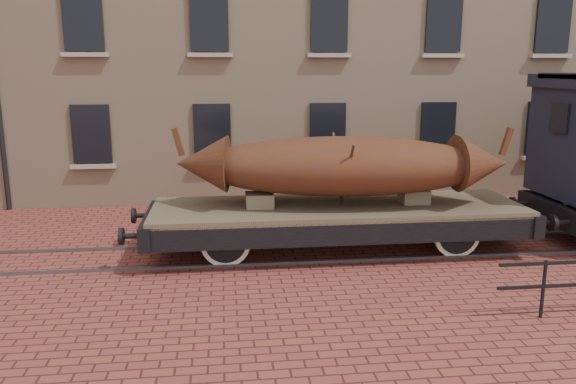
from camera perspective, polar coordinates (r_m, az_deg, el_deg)
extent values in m
plane|color=brown|center=(12.79, 3.57, -6.09)|extent=(90.00, 90.00, 0.00)
cube|color=black|center=(17.42, -19.34, 5.59)|extent=(1.10, 0.12, 1.70)
cube|color=#A79D85|center=(17.49, -19.16, 2.48)|extent=(1.30, 0.18, 0.12)
cube|color=black|center=(17.00, -7.70, 6.03)|extent=(1.10, 0.12, 1.70)
cube|color=#A79D85|center=(17.07, -7.61, 2.83)|extent=(1.30, 0.18, 0.12)
cube|color=black|center=(17.29, 4.04, 6.21)|extent=(1.10, 0.12, 1.70)
cube|color=#A79D85|center=(17.36, 4.03, 3.07)|extent=(1.30, 0.18, 0.12)
cube|color=black|center=(18.27, 14.96, 6.15)|extent=(1.10, 0.12, 1.70)
cube|color=#A79D85|center=(18.33, 14.86, 3.18)|extent=(1.30, 0.18, 0.12)
cube|color=black|center=(19.82, 24.47, 5.92)|extent=(1.10, 0.12, 1.70)
cube|color=#A79D85|center=(19.88, 24.31, 3.19)|extent=(1.30, 0.18, 0.12)
cube|color=black|center=(17.37, -20.12, 16.12)|extent=(1.10, 0.12, 1.70)
cube|color=#A79D85|center=(17.27, -19.93, 12.99)|extent=(1.30, 0.18, 0.12)
cube|color=black|center=(16.95, -8.02, 16.84)|extent=(1.10, 0.12, 1.70)
cube|color=#A79D85|center=(16.85, -7.93, 13.63)|extent=(1.30, 0.18, 0.12)
cube|color=black|center=(17.25, 4.21, 16.84)|extent=(1.10, 0.12, 1.70)
cube|color=#A79D85|center=(17.14, 4.19, 13.69)|extent=(1.30, 0.18, 0.12)
cube|color=black|center=(18.22, 15.54, 16.20)|extent=(1.10, 0.12, 1.70)
cube|color=#A79D85|center=(18.12, 15.43, 13.22)|extent=(1.30, 0.18, 0.12)
cube|color=black|center=(19.78, 25.32, 15.16)|extent=(1.10, 0.12, 1.70)
cube|color=#A79D85|center=(19.68, 25.15, 12.41)|extent=(1.30, 0.18, 0.12)
cube|color=#59595E|center=(12.11, 4.18, -7.03)|extent=(30.00, 0.08, 0.06)
cube|color=#59595E|center=(13.46, 3.03, -5.01)|extent=(30.00, 0.08, 0.06)
cylinder|color=black|center=(10.28, 24.50, -8.97)|extent=(0.06, 0.06, 1.00)
cube|color=brown|center=(12.57, 5.08, -1.58)|extent=(8.19, 2.40, 0.13)
cube|color=black|center=(11.59, 6.17, -4.16)|extent=(8.19, 0.17, 0.49)
cube|color=black|center=(13.69, 4.12, -1.53)|extent=(8.19, 0.17, 0.49)
cube|color=black|center=(12.48, -13.71, -3.24)|extent=(0.24, 2.51, 0.49)
cylinder|color=black|center=(11.75, -15.67, -4.33)|extent=(0.38, 0.11, 0.11)
cylinder|color=black|center=(11.78, -16.56, -4.34)|extent=(0.09, 0.35, 0.35)
cylinder|color=black|center=(13.31, -14.60, -2.32)|extent=(0.38, 0.11, 0.11)
cylinder|color=black|center=(13.33, -15.40, -2.33)|extent=(0.09, 0.35, 0.35)
cube|color=black|center=(14.03, 21.68, -2.05)|extent=(0.24, 2.51, 0.49)
cylinder|color=black|center=(13.50, 24.45, -2.84)|extent=(0.38, 0.11, 0.11)
cylinder|color=black|center=(13.59, 25.12, -2.80)|extent=(0.09, 0.35, 0.35)
cylinder|color=black|center=(14.88, 21.25, -1.23)|extent=(0.38, 0.11, 0.11)
cylinder|color=black|center=(14.96, 21.87, -1.21)|extent=(0.09, 0.35, 0.35)
cylinder|color=black|center=(12.45, -6.39, -4.15)|extent=(0.11, 2.07, 0.11)
cylinder|color=white|center=(11.76, -6.36, -5.14)|extent=(1.05, 0.08, 1.05)
cylinder|color=black|center=(11.76, -6.36, -5.14)|extent=(0.86, 0.11, 0.86)
cube|color=black|center=(11.56, -6.39, -4.10)|extent=(0.98, 0.09, 0.11)
cylinder|color=white|center=(13.14, -6.41, -3.26)|extent=(1.05, 0.08, 1.05)
cylinder|color=black|center=(13.14, -6.41, -3.26)|extent=(0.86, 0.11, 0.86)
cube|color=black|center=(13.20, -6.44, -2.01)|extent=(0.98, 0.09, 0.11)
cylinder|color=black|center=(13.42, 15.62, -3.31)|extent=(0.11, 2.07, 0.11)
cylinder|color=white|center=(12.79, 16.82, -4.17)|extent=(1.05, 0.08, 1.05)
cylinder|color=black|center=(12.79, 16.82, -4.17)|extent=(0.86, 0.11, 0.86)
cube|color=black|center=(12.60, 17.13, -3.19)|extent=(0.98, 0.09, 0.11)
cylinder|color=white|center=(14.07, 14.52, -2.54)|extent=(1.05, 0.08, 1.05)
cylinder|color=black|center=(14.07, 14.52, -2.54)|extent=(0.86, 0.11, 0.86)
cube|color=black|center=(14.12, 14.39, -1.37)|extent=(0.98, 0.09, 0.11)
cube|color=black|center=(12.68, 5.05, -3.45)|extent=(4.37, 0.07, 0.07)
cube|color=#86775B|center=(12.29, -2.90, -0.83)|extent=(0.60, 0.55, 0.31)
cube|color=#86775B|center=(12.98, 12.68, -0.40)|extent=(0.60, 0.55, 0.31)
ellipsoid|color=#5A2810|center=(12.39, 5.51, 2.64)|extent=(6.67, 2.71, 1.30)
cone|color=#5A2810|center=(12.45, -8.73, 2.86)|extent=(1.25, 1.35, 1.23)
cube|color=#5A2810|center=(12.46, -11.10, 5.02)|extent=(0.27, 0.16, 0.62)
cone|color=#5A2810|center=(13.06, 19.08, 2.77)|extent=(1.25, 1.35, 1.23)
cube|color=#5A2810|center=(13.17, 21.30, 4.79)|extent=(0.27, 0.16, 0.62)
cylinder|color=#463327|center=(11.91, 6.02, 1.60)|extent=(0.06, 1.11, 1.52)
cylinder|color=#463327|center=(12.92, 5.01, 2.47)|extent=(0.06, 1.11, 1.52)
cube|color=black|center=(14.53, 25.16, -1.86)|extent=(0.24, 2.64, 0.49)
cylinder|color=black|center=(13.55, 25.30, -2.84)|extent=(0.09, 0.35, 0.35)
cylinder|color=black|center=(15.02, 21.82, -1.13)|extent=(0.09, 0.35, 0.35)
cube|color=black|center=(14.19, 25.90, 6.78)|extent=(0.09, 0.66, 0.66)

